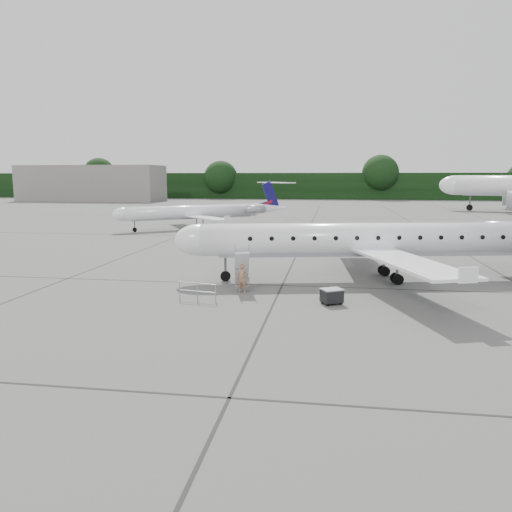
# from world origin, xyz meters

# --- Properties ---
(ground) EXTENTS (320.00, 320.00, 0.00)m
(ground) POSITION_xyz_m (0.00, 0.00, 0.00)
(ground) COLOR #575755
(ground) RESTS_ON ground
(treeline) EXTENTS (260.00, 4.00, 8.00)m
(treeline) POSITION_xyz_m (0.00, 130.00, 4.00)
(treeline) COLOR black
(treeline) RESTS_ON ground
(terminal_building) EXTENTS (40.00, 14.00, 10.00)m
(terminal_building) POSITION_xyz_m (-70.00, 110.00, 5.00)
(terminal_building) COLOR slate
(terminal_building) RESTS_ON ground
(main_regional_jet) EXTENTS (33.00, 26.58, 7.53)m
(main_regional_jet) POSITION_xyz_m (1.30, 7.54, 3.77)
(main_regional_jet) COLOR white
(main_regional_jet) RESTS_ON ground
(airstair) EXTENTS (1.27, 2.30, 2.36)m
(airstair) POSITION_xyz_m (-6.94, 3.63, 1.18)
(airstair) COLOR white
(airstair) RESTS_ON ground
(passenger) EXTENTS (0.72, 0.55, 1.77)m
(passenger) POSITION_xyz_m (-6.69, 2.41, 0.89)
(passenger) COLOR #936C50
(passenger) RESTS_ON ground
(safety_railing) EXTENTS (2.17, 0.50, 1.00)m
(safety_railing) POSITION_xyz_m (-8.77, 0.10, 0.50)
(safety_railing) COLOR #93969B
(safety_railing) RESTS_ON ground
(baggage_cart) EXTENTS (1.31, 1.23, 0.89)m
(baggage_cart) POSITION_xyz_m (-1.49, 0.59, 0.45)
(baggage_cart) COLOR black
(baggage_cart) RESTS_ON ground
(bg_regional_left) EXTENTS (28.81, 27.52, 6.13)m
(bg_regional_left) POSITION_xyz_m (-19.55, 37.68, 3.07)
(bg_regional_left) COLOR white
(bg_regional_left) RESTS_ON ground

